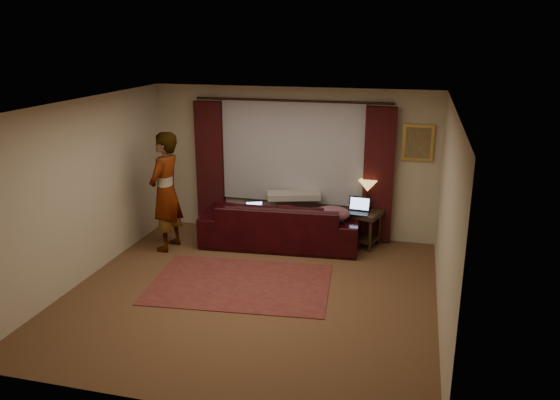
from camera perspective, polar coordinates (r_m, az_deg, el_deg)
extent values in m
cube|color=brown|center=(7.73, -2.95, -9.64)|extent=(5.00, 5.00, 0.01)
cube|color=silver|center=(6.96, -3.28, 9.90)|extent=(5.00, 5.00, 0.02)
cube|color=#BFB498|center=(9.57, 1.34, 3.97)|extent=(5.00, 0.02, 2.60)
cube|color=#BFB498|center=(5.07, -11.60, -8.57)|extent=(5.00, 0.02, 2.60)
cube|color=#BFB498|center=(8.31, -19.82, 0.92)|extent=(0.02, 5.00, 2.60)
cube|color=#BFB498|center=(6.94, 17.01, -1.87)|extent=(0.02, 5.00, 2.60)
cube|color=#A5A5AE|center=(9.47, 1.27, 5.07)|extent=(2.50, 0.05, 1.80)
cube|color=#340D0F|center=(9.93, -7.29, 3.61)|extent=(0.50, 0.14, 2.30)
cube|color=#340D0F|center=(9.28, 10.25, 2.52)|extent=(0.50, 0.14, 2.30)
cylinder|color=black|center=(9.28, 1.23, 10.33)|extent=(0.04, 0.04, 3.40)
cube|color=gold|center=(9.22, 14.21, 5.81)|extent=(0.50, 0.04, 0.60)
imported|color=black|center=(9.19, 0.06, -1.55)|extent=(2.72, 1.33, 1.06)
cube|color=#9D9D96|center=(9.33, 1.44, 2.16)|extent=(0.98, 0.62, 0.11)
ellipsoid|color=#6F4452|center=(8.89, 5.51, -1.47)|extent=(0.57, 0.44, 0.24)
cube|color=maroon|center=(7.97, -4.16, -8.71)|extent=(2.70, 1.94, 0.01)
cube|color=black|center=(9.31, 8.71, -2.98)|extent=(0.67, 0.67, 0.61)
imported|color=#9D9D96|center=(9.09, -11.86, 0.85)|extent=(0.62, 0.62, 1.97)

